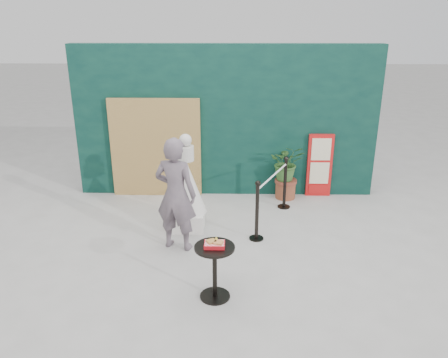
% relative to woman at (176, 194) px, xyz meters
% --- Properties ---
extents(ground, '(60.00, 60.00, 0.00)m').
position_rel_woman_xyz_m(ground, '(0.73, -0.75, -0.91)').
color(ground, '#ADAAA5').
rests_on(ground, ground).
extents(back_wall, '(6.00, 0.30, 3.00)m').
position_rel_woman_xyz_m(back_wall, '(0.73, 2.40, 0.59)').
color(back_wall, black).
rests_on(back_wall, ground).
extents(bamboo_fence, '(1.80, 0.08, 2.00)m').
position_rel_woman_xyz_m(bamboo_fence, '(-0.67, 2.19, 0.09)').
color(bamboo_fence, tan).
rests_on(bamboo_fence, ground).
extents(woman, '(0.76, 0.61, 1.81)m').
position_rel_woman_xyz_m(woman, '(0.00, 0.00, 0.00)').
color(woman, slate).
rests_on(woman, ground).
extents(menu_board, '(0.50, 0.07, 1.30)m').
position_rel_woman_xyz_m(menu_board, '(2.63, 2.20, -0.26)').
color(menu_board, red).
rests_on(menu_board, ground).
extents(statue, '(0.66, 0.66, 1.69)m').
position_rel_woman_xyz_m(statue, '(0.10, 0.69, -0.22)').
color(statue, white).
rests_on(statue, ground).
extents(cafe_table, '(0.52, 0.52, 0.75)m').
position_rel_woman_xyz_m(cafe_table, '(0.65, -1.33, -0.41)').
color(cafe_table, black).
rests_on(cafe_table, ground).
extents(food_basket, '(0.26, 0.19, 0.11)m').
position_rel_woman_xyz_m(food_basket, '(0.65, -1.32, -0.12)').
color(food_basket, red).
rests_on(food_basket, cafe_table).
extents(planter, '(0.66, 0.57, 1.13)m').
position_rel_woman_xyz_m(planter, '(1.95, 2.07, -0.25)').
color(planter, brown).
rests_on(planter, ground).
extents(stanchion_barrier, '(0.84, 1.54, 1.03)m').
position_rel_woman_xyz_m(stanchion_barrier, '(1.57, 0.94, -0.41)').
color(stanchion_barrier, black).
rests_on(stanchion_barrier, ground).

